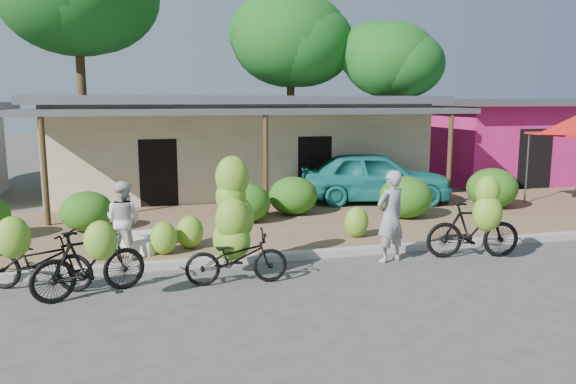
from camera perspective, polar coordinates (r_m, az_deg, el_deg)
The scene contains 24 objects.
ground at distance 9.87m, azimuth 5.63°, elevation -9.81°, with size 100.00×100.00×0.00m, color #474441.
sidewalk at distance 14.47m, azimuth -1.28°, elevation -3.30°, with size 60.00×6.00×0.12m, color #92734E.
curb at distance 11.66m, azimuth 2.19°, elevation -6.37°, with size 60.00×0.25×0.15m, color #A8A399.
shop_main at distance 19.99m, azimuth -5.30°, elevation 5.00°, with size 13.00×8.50×3.35m.
shop_pink at distance 24.11m, azimuth 20.21°, elevation 5.09°, with size 6.00×6.00×3.25m.
tree_center_right at distance 26.33m, azimuth -0.21°, elevation 15.41°, with size 5.42×5.32×8.02m.
tree_near_right at distance 25.70m, azimuth 9.87°, elevation 13.30°, with size 4.32×4.13×6.66m.
hedge_1 at distance 14.23m, azimuth -19.77°, elevation -1.86°, with size 1.23×1.11×0.96m, color #1A5D15.
hedge_2 at distance 14.40m, azimuth -4.33°, elevation -1.10°, with size 1.29×1.17×1.01m, color #1A5D15.
hedge_3 at distance 15.31m, azimuth 0.53°, elevation -0.37°, with size 1.34×1.20×1.04m, color #1A5D15.
hedge_4 at distance 15.19m, azimuth 11.88°, elevation -0.52°, with size 1.43×1.29×1.12m, color #1A5D15.
hedge_5 at distance 17.26m, azimuth 20.03°, elevation 0.37°, with size 1.49×1.34×1.16m, color #1A5D15.
bike_far_left at distance 10.47m, azimuth -24.27°, elevation -6.19°, with size 2.08×1.51×1.43m.
bike_left at distance 9.81m, azimuth -19.43°, elevation -6.61°, with size 1.97×1.42×1.40m.
bike_center at distance 10.17m, azimuth -5.47°, elevation -4.13°, with size 1.84×1.21×2.23m.
bike_right at distance 12.03m, azimuth 18.55°, elevation -3.19°, with size 2.01×1.34×1.80m.
loose_banana_a at distance 11.70m, azimuth -12.52°, elevation -4.59°, with size 0.54×0.46×0.68m, color #81C330.
loose_banana_b at distance 12.05m, azimuth -9.93°, elevation -4.02°, with size 0.57×0.48×0.71m, color #81C330.
loose_banana_c at distance 12.92m, azimuth 6.97°, elevation -3.05°, with size 0.56×0.48×0.70m, color #81C330.
sack_near at distance 12.53m, azimuth -14.69°, elevation -4.63°, with size 0.85×0.40×0.30m, color white.
sack_far at distance 11.99m, azimuth -14.69°, elevation -5.31°, with size 0.75×0.38×0.28m, color white.
vendor at distance 11.41m, azimuth 10.38°, elevation -2.45°, with size 0.68×0.44×1.86m, color gray.
bystander at distance 11.57m, azimuth -16.39°, elevation -2.71°, with size 0.75×0.58×1.54m, color silver.
teal_van at distance 17.33m, azimuth 8.77°, elevation 1.53°, with size 1.85×4.59×1.56m, color #1B7C79.
Camera 1 is at (-3.29, -8.73, 3.24)m, focal length 35.00 mm.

